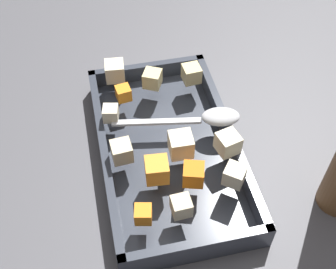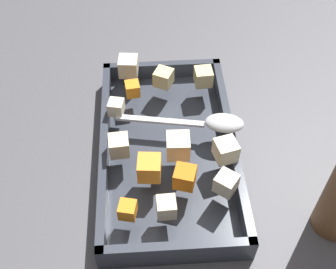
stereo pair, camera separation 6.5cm
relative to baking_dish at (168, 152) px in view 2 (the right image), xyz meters
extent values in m
plane|color=#4C4C51|center=(-0.01, 0.00, -0.01)|extent=(4.00, 4.00, 0.00)
cube|color=#333842|center=(0.00, 0.00, -0.01)|extent=(0.36, 0.21, 0.01)
cube|color=#333842|center=(0.00, -0.10, 0.02)|extent=(0.36, 0.01, 0.03)
cube|color=#333842|center=(0.00, 0.10, 0.02)|extent=(0.36, 0.01, 0.03)
cube|color=#333842|center=(-0.18, 0.00, 0.02)|extent=(0.01, 0.21, 0.03)
cube|color=#333842|center=(0.18, 0.00, 0.02)|extent=(0.01, 0.21, 0.03)
cube|color=orange|center=(-0.10, -0.05, 0.04)|extent=(0.03, 0.03, 0.02)
cube|color=orange|center=(0.13, -0.06, 0.04)|extent=(0.03, 0.03, 0.02)
cube|color=orange|center=(0.08, 0.02, 0.05)|extent=(0.04, 0.04, 0.03)
cube|color=orange|center=(0.06, -0.03, 0.05)|extent=(0.03, 0.03, 0.03)
cube|color=#E0CC89|center=(-0.12, 0.07, 0.05)|extent=(0.03, 0.03, 0.03)
cube|color=#E0CC89|center=(-0.12, 0.00, 0.05)|extent=(0.04, 0.04, 0.03)
cube|color=beige|center=(0.09, 0.07, 0.05)|extent=(0.04, 0.04, 0.03)
cube|color=beige|center=(0.13, -0.01, 0.04)|extent=(0.03, 0.03, 0.03)
cube|color=beige|center=(0.03, 0.01, 0.05)|extent=(0.03, 0.03, 0.03)
cube|color=beige|center=(-0.15, -0.06, 0.05)|extent=(0.03, 0.03, 0.03)
cube|color=beige|center=(0.02, -0.07, 0.05)|extent=(0.03, 0.03, 0.03)
cube|color=beige|center=(0.04, 0.08, 0.05)|extent=(0.04, 0.04, 0.03)
cube|color=beige|center=(-0.06, -0.08, 0.04)|extent=(0.03, 0.03, 0.02)
ellipsoid|color=silver|center=(-0.02, 0.09, 0.04)|extent=(0.05, 0.07, 0.02)
cube|color=silver|center=(-0.04, -0.01, 0.03)|extent=(0.03, 0.14, 0.01)
camera|label=1|loc=(0.41, -0.09, 0.54)|focal=46.61mm
camera|label=2|loc=(0.42, -0.03, 0.54)|focal=46.61mm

